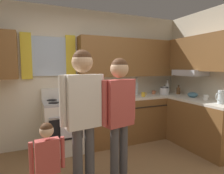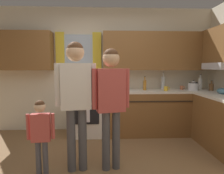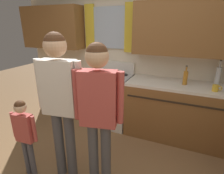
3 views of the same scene
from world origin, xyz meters
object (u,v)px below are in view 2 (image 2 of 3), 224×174
at_px(bottle_oil_amber, 145,85).
at_px(mug_mustard_yellow, 166,89).
at_px(bottle_squat_brown, 211,87).
at_px(bottle_milk_white, 200,83).
at_px(bottle_tall_clear, 163,82).
at_px(cup_terracotta, 182,88).
at_px(small_child, 41,130).
at_px(stove_oven, 86,111).
at_px(adult_holding_child, 76,91).
at_px(adult_in_plaid, 111,95).
at_px(mixing_bowl, 223,91).
at_px(stovetop_kettle, 193,86).

relative_size(bottle_oil_amber, mug_mustard_yellow, 2.38).
bearing_deg(bottle_squat_brown, bottle_milk_white, 111.64).
xyz_separation_m(bottle_tall_clear, cup_terracotta, (0.36, -0.13, -0.10)).
relative_size(bottle_milk_white, mug_mustard_yellow, 2.60).
xyz_separation_m(bottle_milk_white, small_child, (-2.79, -1.64, -0.41)).
xyz_separation_m(stove_oven, cup_terracotta, (1.98, 0.06, 0.47)).
xyz_separation_m(bottle_tall_clear, adult_holding_child, (-1.62, -1.55, 0.02)).
height_order(mug_mustard_yellow, adult_holding_child, adult_holding_child).
xyz_separation_m(stove_oven, adult_in_plaid, (0.45, -1.35, 0.54)).
relative_size(bottle_tall_clear, cup_terracotta, 3.37).
height_order(bottle_milk_white, small_child, bottle_milk_white).
relative_size(bottle_tall_clear, adult_in_plaid, 0.23).
relative_size(bottle_milk_white, bottle_oil_amber, 1.09).
relative_size(stove_oven, bottle_milk_white, 3.51).
height_order(bottle_tall_clear, small_child, bottle_tall_clear).
height_order(stove_oven, mixing_bowl, stove_oven).
xyz_separation_m(bottle_squat_brown, adult_in_plaid, (-2.03, -1.20, 0.03)).
xyz_separation_m(stove_oven, bottle_oil_amber, (1.19, -0.01, 0.54)).
xyz_separation_m(bottle_squat_brown, mug_mustard_yellow, (-0.91, -0.00, -0.03)).
distance_m(mixing_bowl, adult_holding_child, 2.54).
distance_m(cup_terracotta, adult_in_plaid, 2.08).
bearing_deg(adult_in_plaid, cup_terracotta, 42.71).
bearing_deg(stovetop_kettle, mug_mustard_yellow, -173.50).
xyz_separation_m(bottle_oil_amber, small_child, (-1.58, -1.53, -0.40)).
height_order(bottle_tall_clear, bottle_oil_amber, bottle_tall_clear).
height_order(stovetop_kettle, adult_holding_child, adult_holding_child).
xyz_separation_m(bottle_oil_amber, bottle_squat_brown, (1.30, -0.14, -0.03)).
height_order(mug_mustard_yellow, small_child, mug_mustard_yellow).
bearing_deg(small_child, mug_mustard_yellow, 35.20).
height_order(stove_oven, bottle_tall_clear, bottle_tall_clear).
bearing_deg(mug_mustard_yellow, cup_terracotta, 27.34).
bearing_deg(adult_in_plaid, stove_oven, 108.49).
bearing_deg(small_child, bottle_milk_white, 30.55).
bearing_deg(bottle_oil_amber, mug_mustard_yellow, -19.71).
bearing_deg(stove_oven, bottle_squat_brown, -3.46).
distance_m(bottle_tall_clear, mixing_bowl, 1.14).
height_order(bottle_milk_white, stovetop_kettle, bottle_milk_white).
xyz_separation_m(stove_oven, bottle_squat_brown, (2.49, -0.15, 0.51)).
bearing_deg(bottle_milk_white, stove_oven, -177.62).
distance_m(bottle_milk_white, bottle_tall_clear, 0.77).
relative_size(stove_oven, adult_in_plaid, 0.69).
height_order(stovetop_kettle, small_child, stovetop_kettle).
distance_m(stove_oven, bottle_milk_white, 2.45).
bearing_deg(stovetop_kettle, adult_holding_child, -149.27).
bearing_deg(bottle_squat_brown, stove_oven, 176.54).
distance_m(stove_oven, adult_in_plaid, 1.53).
relative_size(adult_holding_child, small_child, 1.72).
xyz_separation_m(stovetop_kettle, adult_in_plaid, (-1.70, -1.27, 0.01)).
bearing_deg(stovetop_kettle, bottle_squat_brown, -10.93).
height_order(mixing_bowl, adult_holding_child, adult_holding_child).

